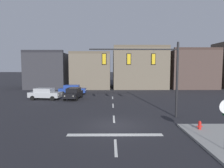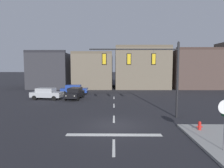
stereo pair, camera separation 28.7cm
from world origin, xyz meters
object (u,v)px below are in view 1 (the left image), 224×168
(car_lot_nearside, at_px, (73,93))
(fire_hydrant, at_px, (200,127))
(signal_mast_near_side, at_px, (149,66))
(car_lot_farside, at_px, (72,89))
(car_lot_middle, at_px, (45,93))

(car_lot_nearside, bearing_deg, fire_hydrant, -50.60)
(signal_mast_near_side, height_order, car_lot_farside, signal_mast_near_side)
(car_lot_farside, xyz_separation_m, fire_hydrant, (12.76, -18.95, -0.53))
(car_lot_nearside, relative_size, fire_hydrant, 6.09)
(car_lot_nearside, height_order, car_lot_farside, same)
(car_lot_middle, relative_size, fire_hydrant, 6.15)
(car_lot_nearside, bearing_deg, car_lot_farside, 103.07)
(car_lot_middle, bearing_deg, signal_mast_near_side, -37.99)
(car_lot_middle, bearing_deg, car_lot_farside, 61.05)
(car_lot_nearside, distance_m, car_lot_farside, 4.89)
(fire_hydrant, bearing_deg, signal_mast_near_side, 126.89)
(signal_mast_near_side, height_order, car_lot_nearside, signal_mast_near_side)
(car_lot_farside, bearing_deg, fire_hydrant, -56.06)
(signal_mast_near_side, bearing_deg, fire_hydrant, -53.11)
(car_lot_middle, xyz_separation_m, fire_hydrant, (15.61, -13.79, -0.53))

